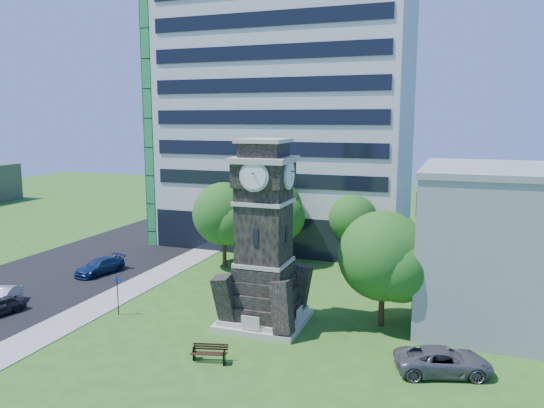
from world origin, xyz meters
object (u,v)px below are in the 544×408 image
at_px(park_bench, 209,352).
at_px(car_street_north, 100,266).
at_px(street_sign, 118,291).
at_px(car_street_mid, 1,298).
at_px(clock_tower, 264,246).
at_px(car_east_lot, 443,361).

bearing_deg(park_bench, car_street_north, 129.57).
bearing_deg(street_sign, car_street_mid, -165.61).
distance_m(clock_tower, street_sign, 10.88).
distance_m(car_east_lot, park_bench, 12.72).
bearing_deg(street_sign, car_street_north, 137.83).
distance_m(car_street_north, street_sign, 10.83).
distance_m(car_street_north, park_bench, 20.58).
xyz_separation_m(car_east_lot, park_bench, (-12.38, -2.92, -0.16)).
bearing_deg(car_east_lot, car_street_north, 54.77).
distance_m(car_street_north, car_east_lot, 30.46).
bearing_deg(car_street_mid, car_east_lot, -21.47).
bearing_deg(car_street_north, car_street_mid, -85.13).
xyz_separation_m(clock_tower, street_sign, (-10.07, -2.02, -3.60)).
bearing_deg(clock_tower, park_bench, -98.10).
distance_m(car_street_mid, car_street_north, 9.49).
relative_size(clock_tower, car_east_lot, 2.40).
bearing_deg(park_bench, clock_tower, 67.42).
bearing_deg(street_sign, park_bench, -21.46).
height_order(clock_tower, car_street_mid, clock_tower).
bearing_deg(clock_tower, car_street_north, 161.91).
distance_m(car_street_mid, street_sign, 9.01).
distance_m(car_street_mid, park_bench, 18.17).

